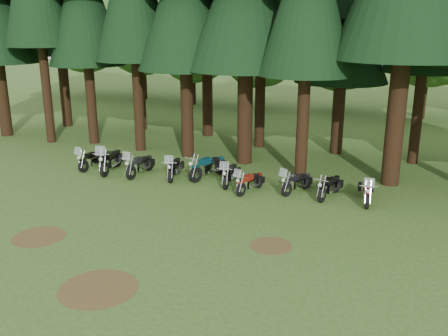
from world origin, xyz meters
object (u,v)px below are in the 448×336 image
Objects in this scene: motorcycle_6 at (250,183)px; motorcycle_7 at (297,183)px; motorcycle_2 at (140,166)px; motorcycle_5 at (230,175)px; motorcycle_9 at (366,192)px; motorcycle_8 at (329,187)px; motorcycle_0 at (93,160)px; motorcycle_4 at (208,168)px; motorcycle_1 at (111,161)px; motorcycle_3 at (174,169)px.

motorcycle_7 reaches higher than motorcycle_6.
motorcycle_2 is 4.48m from motorcycle_5.
motorcycle_5 is at bearing -155.74° from motorcycle_7.
motorcycle_2 reaches higher than motorcycle_6.
motorcycle_9 is at bearing 3.36° from motorcycle_2.
motorcycle_9 is (1.51, -0.03, 0.02)m from motorcycle_8.
motorcycle_8 is (1.40, -0.02, 0.01)m from motorcycle_7.
motorcycle_0 reaches higher than motorcycle_4.
motorcycle_0 reaches higher than motorcycle_7.
motorcycle_3 is at bearing -8.24° from motorcycle_1.
motorcycle_1 reaches higher than motorcycle_6.
motorcycle_5 is (1.28, -0.47, -0.06)m from motorcycle_4.
motorcycle_2 reaches higher than motorcycle_5.
motorcycle_0 is 8.37m from motorcycle_6.
motorcycle_5 reaches higher than motorcycle_0.
motorcycle_6 is 1.01× the size of motorcycle_7.
motorcycle_7 is 0.95× the size of motorcycle_8.
motorcycle_4 is at bearing -2.77° from motorcycle_1.
motorcycle_0 is at bearing -168.08° from motorcycle_6.
motorcycle_2 is 1.03× the size of motorcycle_5.
motorcycle_1 is 10.53m from motorcycle_8.
motorcycle_0 is 5.96m from motorcycle_4.
motorcycle_0 is 1.11m from motorcycle_1.
motorcycle_1 is 1.25× the size of motorcycle_6.
motorcycle_1 is 9.13m from motorcycle_7.
motorcycle_5 reaches higher than motorcycle_7.
motorcycle_2 reaches higher than motorcycle_7.
motorcycle_6 is at bearing -136.28° from motorcycle_7.
motorcycle_2 is 10.43m from motorcycle_9.
motorcycle_0 is at bearing -166.20° from motorcycle_8.
motorcycle_0 is 0.98× the size of motorcycle_9.
motorcycle_7 is at bearing -10.21° from motorcycle_1.
motorcycle_5 is 1.03× the size of motorcycle_8.
motorcycle_1 is 7.26m from motorcycle_6.
motorcycle_3 reaches higher than motorcycle_6.
motorcycle_5 is 1.09× the size of motorcycle_7.
motorcycle_2 is (1.61, 0.08, -0.06)m from motorcycle_1.
motorcycle_6 is at bearing -1.33° from motorcycle_2.
motorcycle_1 is at bearing 169.69° from motorcycle_3.
motorcycle_1 is at bearing 172.23° from motorcycle_9.
motorcycle_6 is 3.33m from motorcycle_8.
motorcycle_1 is 3.33m from motorcycle_3.
motorcycle_8 is at bearing -14.14° from motorcycle_3.
motorcycle_3 is (1.71, 0.27, -0.01)m from motorcycle_2.
motorcycle_8 is (5.73, -0.35, -0.07)m from motorcycle_4.
motorcycle_4 is (3.18, 0.89, 0.04)m from motorcycle_2.
motorcycle_3 reaches higher than motorcycle_8.
motorcycle_3 is at bearing 7.54° from motorcycle_0.
motorcycle_8 is (3.25, 0.73, 0.02)m from motorcycle_6.
motorcycle_0 is 0.85× the size of motorcycle_1.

